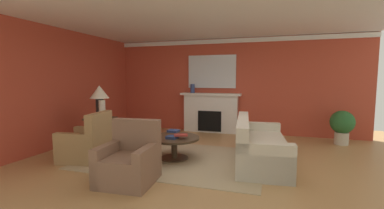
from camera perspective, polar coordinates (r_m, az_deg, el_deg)
ground_plane at (r=5.20m, az=2.30°, el=-12.32°), size 8.98×8.98×0.00m
wall_fireplace at (r=7.86m, az=8.08°, el=4.04°), size 7.51×0.12×2.77m
wall_window at (r=6.99m, az=-25.96°, el=3.30°), size 0.12×6.44×2.77m
ceiling_panel at (r=5.37m, az=3.32°, el=18.49°), size 7.51×6.44×0.06m
crown_moulding at (r=7.85m, az=8.12°, el=13.57°), size 7.51×0.08×0.12m
area_rug at (r=5.36m, az=-3.86°, el=-11.70°), size 3.48×2.37×0.01m
fireplace at (r=7.83m, az=4.06°, el=-2.02°), size 1.80×0.35×1.17m
mantel_mirror at (r=7.87m, az=4.34°, el=7.16°), size 1.44×0.04×0.97m
sofa at (r=5.21m, az=14.36°, el=-9.06°), size 1.11×2.18×0.85m
armchair_near_window at (r=5.62m, az=-21.95°, el=-8.12°), size 0.92×0.92×0.95m
armchair_facing_fireplace at (r=4.26m, az=-13.53°, el=-12.27°), size 0.85×0.85×0.95m
coffee_table at (r=5.27m, az=-3.88°, el=-8.28°), size 1.00×1.00×0.45m
side_table at (r=6.50m, az=-19.30°, el=-5.32°), size 0.56×0.56×0.70m
table_lamp at (r=6.40m, az=-19.55°, el=1.95°), size 0.44×0.44×0.75m
vase_mantel_left at (r=7.86m, az=0.11°, el=3.51°), size 0.13×0.13×0.27m
vase_on_side_table at (r=6.24m, az=-19.01°, el=-1.02°), size 0.14×0.14×0.42m
book_red_cover at (r=5.10m, az=-4.39°, el=-7.14°), size 0.21×0.19×0.06m
book_art_folio at (r=5.08m, az=-2.46°, el=-6.68°), size 0.30×0.24×0.03m
book_small_novel at (r=5.28m, az=-4.09°, el=-5.78°), size 0.23×0.20×0.04m
potted_plant at (r=7.34m, az=29.94°, el=-3.80°), size 0.56×0.56×0.83m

